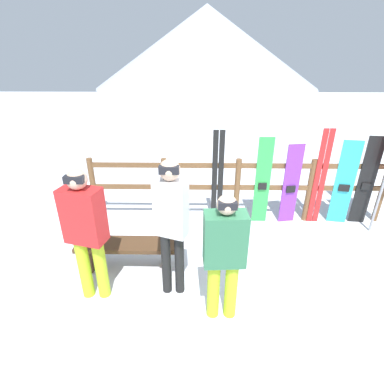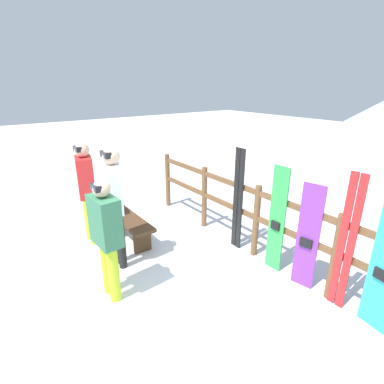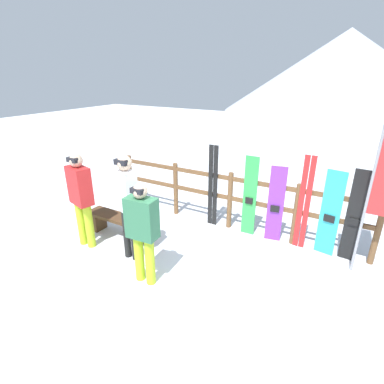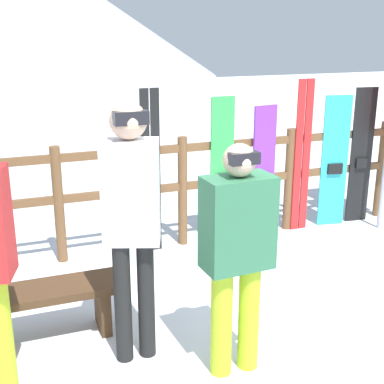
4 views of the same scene
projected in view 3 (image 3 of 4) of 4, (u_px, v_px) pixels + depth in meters
The scene contains 13 objects.
ground_plane at pixel (179, 279), 4.63m from camera, with size 40.00×40.00×0.00m, color white.
mountain_backdrop at pixel (345, 72), 22.81m from camera, with size 18.00×18.00×6.00m.
fence at pixel (230, 196), 5.93m from camera, with size 5.22×0.10×1.17m.
bench at pixel (119, 221), 5.72m from camera, with size 1.41×0.36×0.42m.
person_white at pixel (127, 199), 4.77m from camera, with size 0.42×0.32×1.81m.
person_red at pixel (81, 195), 5.18m from camera, with size 0.50×0.36×1.73m.
person_plaid_green at pixel (142, 228), 4.26m from camera, with size 0.46×0.27×1.58m.
ski_pair_black at pixel (213, 186), 6.00m from camera, with size 0.19×0.02×1.69m.
snowboard_green at pixel (250, 197), 5.66m from camera, with size 0.26×0.05×1.57m.
snowboard_purple at pixel (276, 205), 5.45m from camera, with size 0.29×0.09×1.46m.
ski_pair_red at pixel (304, 203), 5.18m from camera, with size 0.19×0.02×1.72m.
snowboard_cyan at pixel (330, 214), 5.02m from camera, with size 0.32×0.10×1.52m.
snowboard_black_stripe at pixel (355, 217), 4.84m from camera, with size 0.27×0.08×1.60m.
Camera 3 is at (2.06, -3.19, 2.98)m, focal length 28.00 mm.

